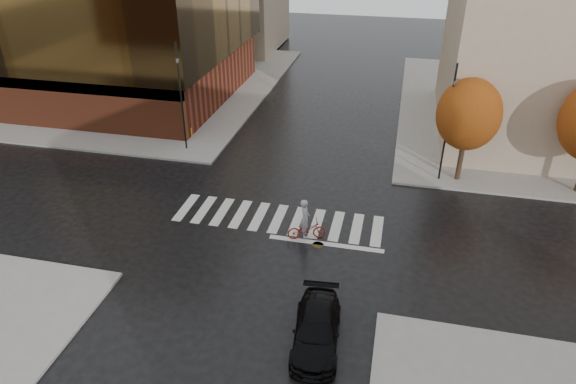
{
  "coord_description": "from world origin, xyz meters",
  "views": [
    {
      "loc": [
        5.94,
        -22.96,
        15.49
      ],
      "look_at": [
        0.65,
        0.15,
        2.0
      ],
      "focal_mm": 32.0,
      "sensor_mm": 36.0,
      "label": 1
    }
  ],
  "objects_px": {
    "cyclist": "(306,225)",
    "traffic_light_nw": "(180,90)",
    "traffic_light_ne": "(449,116)",
    "fire_hydrant": "(190,131)",
    "sedan": "(317,329)"
  },
  "relations": [
    {
      "from": "traffic_light_ne",
      "to": "fire_hydrant",
      "type": "bearing_deg",
      "value": -4.47
    },
    {
      "from": "fire_hydrant",
      "to": "traffic_light_ne",
      "type": "bearing_deg",
      "value": -8.99
    },
    {
      "from": "cyclist",
      "to": "traffic_light_nw",
      "type": "bearing_deg",
      "value": 30.6
    },
    {
      "from": "traffic_light_ne",
      "to": "traffic_light_nw",
      "type": "bearing_deg",
      "value": 2.17
    },
    {
      "from": "cyclist",
      "to": "traffic_light_nw",
      "type": "relative_size",
      "value": 0.31
    },
    {
      "from": "sedan",
      "to": "cyclist",
      "type": "height_order",
      "value": "cyclist"
    },
    {
      "from": "cyclist",
      "to": "traffic_light_ne",
      "type": "height_order",
      "value": "traffic_light_ne"
    },
    {
      "from": "cyclist",
      "to": "fire_hydrant",
      "type": "xyz_separation_m",
      "value": [
        -10.96,
        11.0,
        -0.26
      ]
    },
    {
      "from": "traffic_light_nw",
      "to": "fire_hydrant",
      "type": "bearing_deg",
      "value": -149.51
    },
    {
      "from": "traffic_light_nw",
      "to": "traffic_light_ne",
      "type": "xyz_separation_m",
      "value": [
        17.4,
        -0.72,
        -0.05
      ]
    },
    {
      "from": "cyclist",
      "to": "fire_hydrant",
      "type": "relative_size",
      "value": 3.35
    },
    {
      "from": "traffic_light_nw",
      "to": "traffic_light_ne",
      "type": "distance_m",
      "value": 17.42
    },
    {
      "from": "cyclist",
      "to": "traffic_light_nw",
      "type": "xyz_separation_m",
      "value": [
        -10.41,
        8.87,
        3.62
      ]
    },
    {
      "from": "cyclist",
      "to": "traffic_light_nw",
      "type": "height_order",
      "value": "traffic_light_nw"
    },
    {
      "from": "sedan",
      "to": "traffic_light_ne",
      "type": "relative_size",
      "value": 0.61
    }
  ]
}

